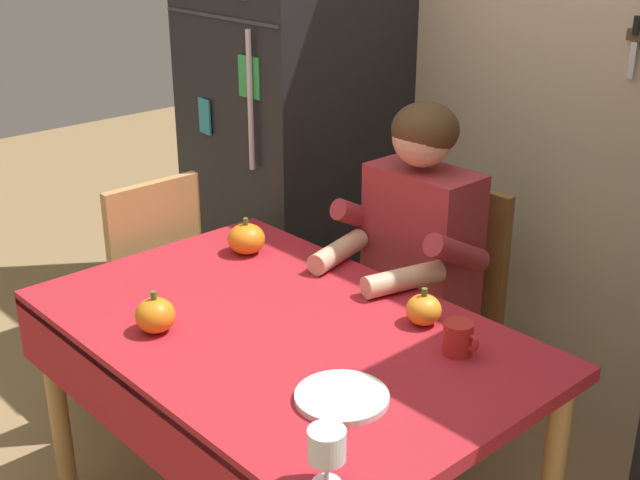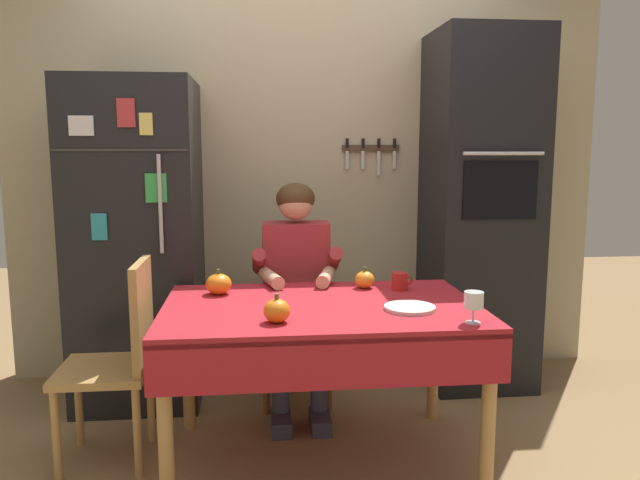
{
  "view_description": "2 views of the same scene",
  "coord_description": "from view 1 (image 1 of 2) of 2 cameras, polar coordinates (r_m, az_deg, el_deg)",
  "views": [
    {
      "loc": [
        1.58,
        -1.19,
        1.84
      ],
      "look_at": [
        0.01,
        0.23,
        0.96
      ],
      "focal_mm": 47.5,
      "sensor_mm": 36.0,
      "label": 1
    },
    {
      "loc": [
        -0.28,
        -2.56,
        1.44
      ],
      "look_at": [
        0.0,
        0.18,
        1.02
      ],
      "focal_mm": 34.57,
      "sensor_mm": 36.0,
      "label": 2
    }
  ],
  "objects": [
    {
      "name": "chair_left_side",
      "position": [
        3.14,
        -11.74,
        -3.03
      ],
      "size": [
        0.4,
        0.4,
        0.93
      ],
      "color": "tan",
      "rests_on": "ground"
    },
    {
      "name": "pumpkin_medium",
      "position": [
        2.32,
        7.0,
        -4.68
      ],
      "size": [
        0.1,
        0.1,
        0.11
      ],
      "color": "orange",
      "rests_on": "dining_table"
    },
    {
      "name": "pumpkin_large",
      "position": [
        2.76,
        -4.99,
        0.09
      ],
      "size": [
        0.12,
        0.12,
        0.12
      ],
      "color": "orange",
      "rests_on": "dining_table"
    },
    {
      "name": "wine_glass",
      "position": [
        1.7,
        0.46,
        -13.76
      ],
      "size": [
        0.08,
        0.08,
        0.13
      ],
      "color": "white",
      "rests_on": "dining_table"
    },
    {
      "name": "coffee_mug",
      "position": [
        2.19,
        9.31,
        -6.55
      ],
      "size": [
        0.1,
        0.08,
        0.09
      ],
      "color": "#B2231E",
      "rests_on": "dining_table"
    },
    {
      "name": "refrigerator",
      "position": [
        3.45,
        -1.76,
        6.72
      ],
      "size": [
        0.68,
        0.71,
        1.8
      ],
      "color": "black",
      "rests_on": "ground"
    },
    {
      "name": "pumpkin_small",
      "position": [
        2.31,
        -11.04,
        -4.99
      ],
      "size": [
        0.11,
        0.11,
        0.12
      ],
      "color": "orange",
      "rests_on": "dining_table"
    },
    {
      "name": "serving_tray",
      "position": [
        2.0,
        1.48,
        -10.54
      ],
      "size": [
        0.22,
        0.22,
        0.02
      ],
      "primitive_type": "cylinder",
      "color": "silver",
      "rests_on": "dining_table"
    },
    {
      "name": "dining_table",
      "position": [
        2.34,
        -2.98,
        -7.79
      ],
      "size": [
        1.4,
        0.9,
        0.74
      ],
      "color": "tan",
      "rests_on": "ground"
    },
    {
      "name": "back_wall_assembly",
      "position": [
        3.01,
        16.83,
        11.29
      ],
      "size": [
        3.7,
        0.13,
        2.6
      ],
      "color": "#BCAD89",
      "rests_on": "ground"
    },
    {
      "name": "chair_behind_person",
      "position": [
        2.95,
        8.16,
        -4.42
      ],
      "size": [
        0.4,
        0.4,
        0.93
      ],
      "color": "brown",
      "rests_on": "ground"
    },
    {
      "name": "seated_person",
      "position": [
        2.73,
        5.86,
        -1.42
      ],
      "size": [
        0.47,
        0.55,
        1.25
      ],
      "color": "#38384C",
      "rests_on": "ground"
    }
  ]
}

